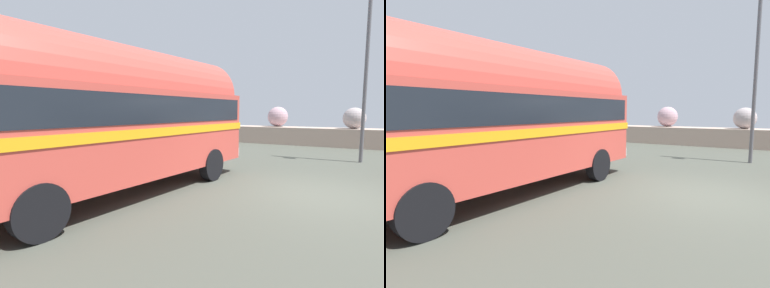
{
  "view_description": "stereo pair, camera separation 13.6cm",
  "coord_description": "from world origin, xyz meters",
  "views": [
    {
      "loc": [
        0.94,
        -7.8,
        2.11
      ],
      "look_at": [
        -2.88,
        -1.28,
        1.27
      ],
      "focal_mm": 27.65,
      "sensor_mm": 36.0,
      "label": 1
    },
    {
      "loc": [
        1.06,
        -7.73,
        2.11
      ],
      "look_at": [
        -2.88,
        -1.28,
        1.27
      ],
      "focal_mm": 27.65,
      "sensor_mm": 36.0,
      "label": 2
    }
  ],
  "objects": [
    {
      "name": "lamp_post",
      "position": [
        0.94,
        5.99,
        3.73
      ],
      "size": [
        1.05,
        0.47,
        6.64
      ],
      "color": "#5B5B60",
      "rests_on": "ground"
    },
    {
      "name": "breakwater",
      "position": [
        -0.12,
        11.8,
        0.72
      ],
      "size": [
        31.36,
        1.87,
        2.41
      ],
      "color": "tan",
      "rests_on": "ground"
    },
    {
      "name": "vintage_coach",
      "position": [
        -4.36,
        -2.38,
        2.05
      ],
      "size": [
        3.23,
        8.78,
        3.7
      ],
      "rotation": [
        0.0,
        0.0,
        -0.09
      ],
      "color": "black",
      "rests_on": "ground"
    },
    {
      "name": "second_coach",
      "position": [
        -8.52,
        -0.8,
        2.05
      ],
      "size": [
        4.1,
        8.89,
        3.7
      ],
      "rotation": [
        0.0,
        0.0,
        -0.2
      ],
      "color": "black",
      "rests_on": "ground"
    },
    {
      "name": "ground",
      "position": [
        0.0,
        0.0,
        0.01
      ],
      "size": [
        32.0,
        26.0,
        0.02
      ],
      "color": "#474A40"
    }
  ]
}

